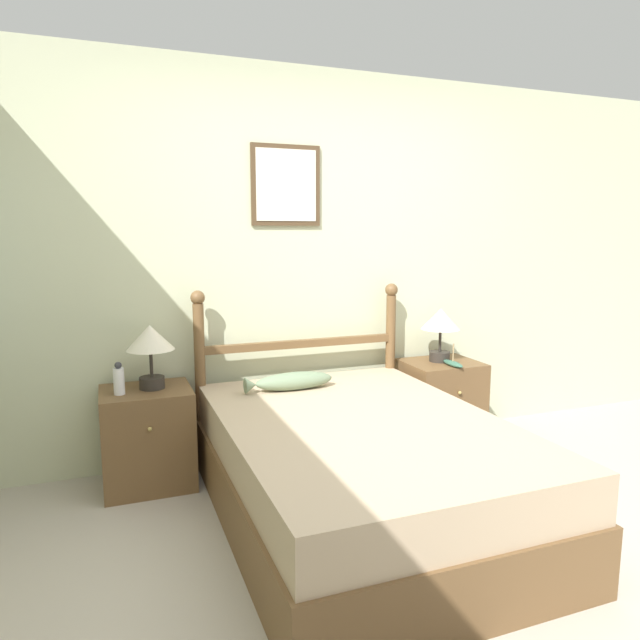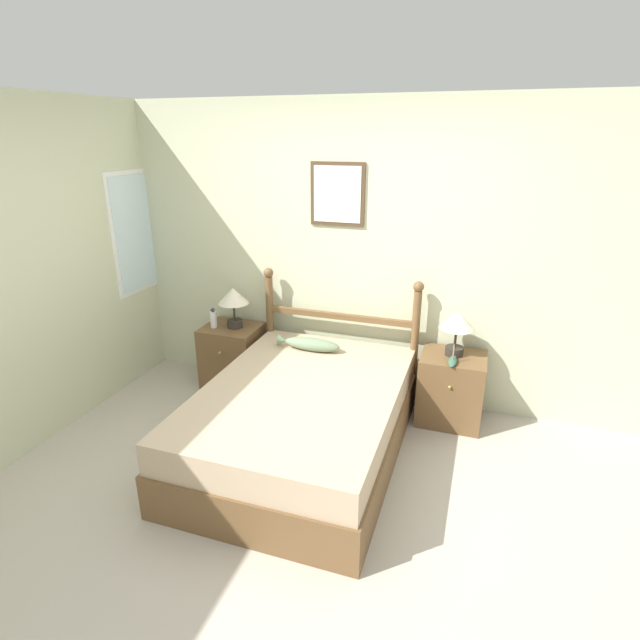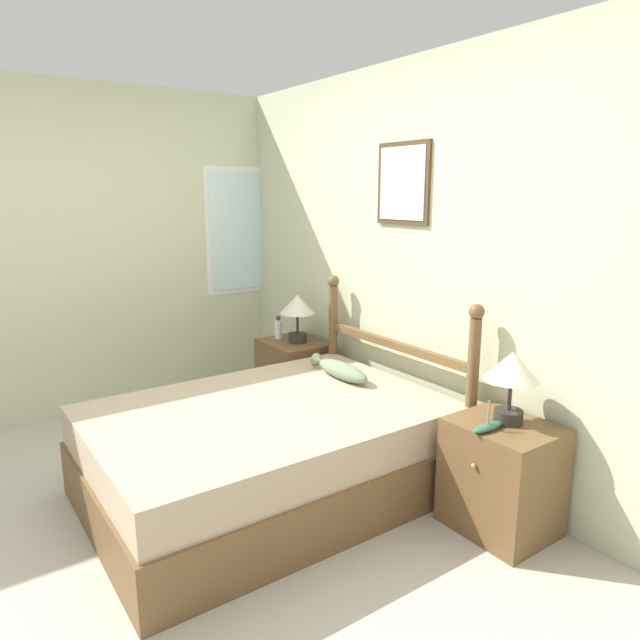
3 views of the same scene
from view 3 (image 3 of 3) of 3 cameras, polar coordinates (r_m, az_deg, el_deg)
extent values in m
plane|color=#B7AD9E|center=(3.21, -14.29, -20.60)|extent=(16.00, 16.00, 0.00)
cube|color=beige|center=(3.68, 10.64, 5.20)|extent=(6.40, 0.06, 2.55)
cube|color=#4C3823|center=(3.76, 8.32, 13.36)|extent=(0.46, 0.02, 0.52)
cube|color=silver|center=(3.75, 8.18, 13.36)|extent=(0.40, 0.01, 0.46)
cube|color=beige|center=(4.78, -24.38, 5.99)|extent=(0.06, 6.40, 2.55)
cube|color=white|center=(5.29, -6.74, 8.90)|extent=(0.01, 0.92, 1.12)
cube|color=silver|center=(5.28, -6.70, 8.90)|extent=(0.01, 0.84, 1.04)
cube|color=brown|center=(3.46, -5.18, -14.54)|extent=(1.40, 1.98, 0.32)
cube|color=tan|center=(3.35, -5.27, -10.39)|extent=(1.36, 1.94, 0.23)
cylinder|color=brown|center=(4.33, 1.31, -3.53)|extent=(0.07, 0.07, 1.06)
sphere|color=brown|center=(4.21, 1.34, 3.90)|extent=(0.09, 0.09, 0.09)
cylinder|color=brown|center=(3.41, 14.83, -8.56)|extent=(0.07, 0.07, 1.06)
sphere|color=brown|center=(3.25, 15.40, 0.81)|extent=(0.09, 0.09, 0.09)
cube|color=brown|center=(3.77, 7.33, -2.43)|extent=(1.33, 0.05, 0.05)
cube|color=brown|center=(4.60, -2.59, -5.66)|extent=(0.51, 0.44, 0.59)
sphere|color=tan|center=(4.45, -5.12, -4.60)|extent=(0.02, 0.02, 0.02)
cube|color=brown|center=(3.22, 17.71, -14.70)|extent=(0.51, 0.44, 0.59)
sphere|color=tan|center=(3.00, 15.11, -13.90)|extent=(0.02, 0.02, 0.02)
cylinder|color=#2D2823|center=(4.48, -2.26, -1.79)|extent=(0.15, 0.15, 0.07)
cylinder|color=#2D2823|center=(4.45, -2.27, -0.35)|extent=(0.02, 0.02, 0.16)
cone|color=beige|center=(4.42, -2.29, 1.60)|extent=(0.28, 0.28, 0.15)
cylinder|color=#2D2823|center=(3.10, 18.31, -9.13)|extent=(0.15, 0.15, 0.07)
cylinder|color=#2D2823|center=(3.06, 18.46, -7.12)|extent=(0.02, 0.02, 0.16)
cone|color=beige|center=(3.02, 18.66, -4.37)|extent=(0.28, 0.28, 0.15)
cylinder|color=white|center=(4.59, -4.17, -0.93)|extent=(0.06, 0.06, 0.15)
sphere|color=#333338|center=(4.57, -4.19, 0.20)|extent=(0.04, 0.04, 0.04)
ellipsoid|color=#386651|center=(2.99, 16.42, -10.23)|extent=(0.06, 0.22, 0.04)
cylinder|color=#997F56|center=(2.96, 16.52, -8.83)|extent=(0.01, 0.01, 0.12)
ellipsoid|color=gray|center=(3.74, 2.26, -5.09)|extent=(0.49, 0.14, 0.11)
cone|color=gray|center=(3.95, -0.13, -4.11)|extent=(0.07, 0.10, 0.10)
camera|label=1|loc=(4.02, -50.09, 4.66)|focal=32.00mm
camera|label=2|loc=(2.19, -82.18, 15.98)|focal=28.00mm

